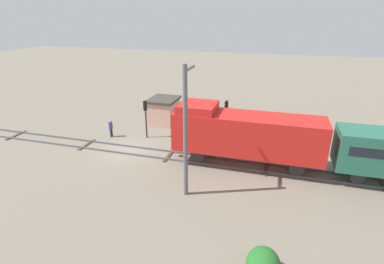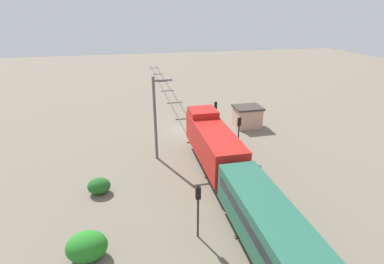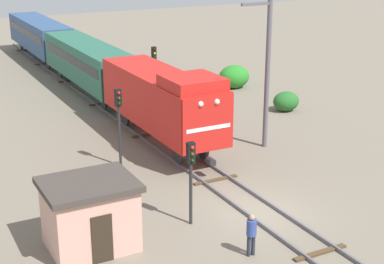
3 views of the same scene
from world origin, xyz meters
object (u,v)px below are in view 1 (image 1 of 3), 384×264
worker_near_track (111,127)px  relay_hut (164,111)px  traffic_signal_mid (226,115)px  traffic_signal_near (145,112)px  locomotive (245,133)px  catenary_mast (186,130)px

worker_near_track → relay_hut: relay_hut is taller
traffic_signal_mid → worker_near_track: traffic_signal_mid is taller
traffic_signal_mid → traffic_signal_near: bearing=-88.5°
locomotive → traffic_signal_near: bearing=-108.5°
locomotive → catenary_mast: catenary_mast is taller
traffic_signal_near → locomotive: bearing=71.5°
relay_hut → locomotive: bearing=51.6°
worker_near_track → relay_hut: bearing=145.4°
catenary_mast → relay_hut: (-12.44, -6.39, -3.11)m
traffic_signal_near → relay_hut: bearing=178.5°
traffic_signal_mid → worker_near_track: (1.00, -10.88, -1.90)m
locomotive → relay_hut: (-7.50, -9.46, -1.38)m
catenary_mast → relay_hut: size_ratio=2.43×
locomotive → traffic_signal_mid: 3.96m
worker_near_track → traffic_signal_near: bearing=102.9°
traffic_signal_near → relay_hut: traffic_signal_near is taller
worker_near_track → catenary_mast: bearing=52.7°
locomotive → worker_near_track: (-2.40, -12.92, -1.78)m
locomotive → worker_near_track: locomotive is taller
locomotive → catenary_mast: size_ratio=1.37×
worker_near_track → catenary_mast: 12.77m
traffic_signal_near → traffic_signal_mid: traffic_signal_mid is taller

